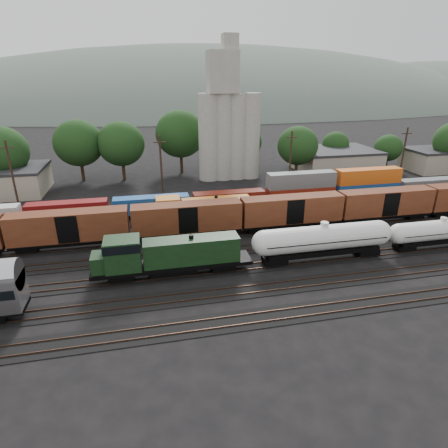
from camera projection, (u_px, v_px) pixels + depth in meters
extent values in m
plane|color=black|center=(264.00, 247.00, 50.25)|extent=(600.00, 600.00, 0.00)
cube|color=black|center=(311.00, 311.00, 36.64)|extent=(180.00, 3.20, 0.08)
cube|color=#382319|center=(315.00, 315.00, 35.96)|extent=(180.00, 0.08, 0.16)
cube|color=#382319|center=(308.00, 306.00, 37.26)|extent=(180.00, 0.08, 0.16)
cube|color=black|center=(292.00, 285.00, 41.17)|extent=(180.00, 3.20, 0.08)
cube|color=#382319|center=(295.00, 288.00, 40.49)|extent=(180.00, 0.08, 0.16)
cube|color=#382319|center=(290.00, 281.00, 41.79)|extent=(180.00, 0.08, 0.16)
cube|color=black|center=(277.00, 264.00, 45.71)|extent=(180.00, 3.20, 0.08)
cube|color=#382319|center=(279.00, 266.00, 45.02)|extent=(180.00, 0.08, 0.16)
cube|color=#382319|center=(275.00, 261.00, 46.33)|extent=(180.00, 0.08, 0.16)
cube|color=black|center=(264.00, 247.00, 50.24)|extent=(180.00, 3.20, 0.08)
cube|color=#382319|center=(266.00, 249.00, 49.56)|extent=(180.00, 0.08, 0.16)
cube|color=#382319|center=(262.00, 244.00, 50.86)|extent=(180.00, 0.08, 0.16)
cube|color=black|center=(254.00, 233.00, 54.77)|extent=(180.00, 3.20, 0.08)
cube|color=#382319|center=(255.00, 234.00, 54.09)|extent=(180.00, 0.08, 0.16)
cube|color=#382319|center=(252.00, 230.00, 55.39)|extent=(180.00, 0.08, 0.16)
cube|color=black|center=(245.00, 220.00, 59.31)|extent=(180.00, 3.20, 0.08)
cube|color=#382319|center=(246.00, 222.00, 58.63)|extent=(180.00, 0.08, 0.16)
cube|color=#382319|center=(243.00, 218.00, 59.93)|extent=(180.00, 0.08, 0.16)
cube|color=black|center=(237.00, 210.00, 63.84)|extent=(180.00, 3.20, 0.08)
cube|color=#382319|center=(238.00, 211.00, 63.16)|extent=(180.00, 0.08, 0.16)
cube|color=#382319|center=(236.00, 208.00, 64.46)|extent=(180.00, 0.08, 0.16)
cube|color=black|center=(173.00, 265.00, 42.74)|extent=(18.07, 3.08, 0.43)
cube|color=black|center=(173.00, 268.00, 42.92)|extent=(5.31, 2.34, 0.85)
cube|color=black|center=(192.00, 250.00, 42.55)|extent=(10.84, 2.55, 2.87)
cube|color=black|center=(123.00, 254.00, 40.94)|extent=(3.83, 3.08, 3.51)
cube|color=black|center=(122.00, 244.00, 40.52)|extent=(3.93, 3.19, 0.96)
cube|color=black|center=(100.00, 262.00, 40.74)|extent=(1.70, 2.55, 1.91)
cylinder|color=black|center=(191.00, 237.00, 41.96)|extent=(0.53, 0.53, 0.53)
cube|color=black|center=(122.00, 275.00, 41.86)|extent=(2.76, 2.13, 0.74)
cube|color=black|center=(223.00, 265.00, 44.13)|extent=(2.76, 2.13, 0.74)
cylinder|color=silver|center=(323.00, 238.00, 45.74)|extent=(15.04, 3.10, 3.10)
sphere|color=silver|center=(265.00, 243.00, 44.26)|extent=(3.10, 3.10, 3.10)
sphere|color=silver|center=(378.00, 232.00, 47.22)|extent=(3.10, 3.10, 3.10)
cylinder|color=silver|center=(325.00, 224.00, 45.08)|extent=(0.96, 0.96, 0.53)
cube|color=black|center=(323.00, 238.00, 45.74)|extent=(15.38, 3.25, 0.09)
cube|color=black|center=(322.00, 250.00, 46.37)|extent=(14.53, 2.35, 0.53)
cube|color=black|center=(274.00, 260.00, 45.40)|extent=(2.78, 2.14, 0.75)
cube|color=black|center=(366.00, 250.00, 47.83)|extent=(2.78, 2.14, 0.75)
cylinder|color=silver|center=(441.00, 230.00, 49.23)|extent=(12.66, 2.61, 2.61)
sphere|color=silver|center=(399.00, 234.00, 47.99)|extent=(2.61, 2.61, 2.61)
cylinder|color=silver|center=(444.00, 219.00, 48.68)|extent=(0.81, 0.81, 0.45)
cube|color=black|center=(441.00, 230.00, 49.23)|extent=(12.94, 2.73, 0.07)
cube|color=black|center=(439.00, 240.00, 49.77)|extent=(12.23, 1.98, 0.45)
cube|color=black|center=(404.00, 247.00, 48.95)|extent=(2.34, 1.80, 0.63)
cube|color=black|center=(203.00, 216.00, 57.54)|extent=(17.46, 2.81, 0.39)
cube|color=black|center=(203.00, 219.00, 57.70)|extent=(4.85, 2.13, 0.78)
cube|color=#C56811|center=(216.00, 206.00, 57.39)|extent=(10.48, 2.33, 2.62)
cube|color=#C56811|center=(168.00, 208.00, 55.83)|extent=(3.49, 2.81, 3.20)
cube|color=black|center=(168.00, 201.00, 55.45)|extent=(3.59, 2.91, 0.87)
cube|color=#C56811|center=(152.00, 214.00, 55.62)|extent=(1.55, 2.33, 1.75)
cylinder|color=black|center=(216.00, 197.00, 56.84)|extent=(0.48, 0.48, 0.48)
cube|color=black|center=(167.00, 223.00, 56.67)|extent=(2.52, 1.94, 0.68)
cube|color=black|center=(238.00, 217.00, 58.87)|extent=(2.52, 1.94, 0.68)
cube|color=black|center=(72.00, 240.00, 49.40)|extent=(15.00, 2.60, 0.40)
cube|color=#5A2815|center=(69.00, 226.00, 48.62)|extent=(15.00, 2.90, 3.80)
cube|color=black|center=(188.00, 231.00, 52.43)|extent=(15.00, 2.60, 0.40)
cube|color=#5A2815|center=(187.00, 217.00, 51.65)|extent=(15.00, 2.90, 3.80)
cube|color=black|center=(291.00, 222.00, 55.47)|extent=(15.00, 2.60, 0.40)
cube|color=#5A2815|center=(292.00, 209.00, 54.68)|extent=(15.00, 2.90, 3.80)
cube|color=black|center=(383.00, 214.00, 58.50)|extent=(15.00, 2.60, 0.40)
cube|color=#5A2815|center=(386.00, 202.00, 57.72)|extent=(15.00, 2.90, 3.80)
cube|color=black|center=(237.00, 207.00, 63.67)|extent=(160.00, 2.60, 0.60)
cube|color=maroon|center=(68.00, 210.00, 57.75)|extent=(12.00, 2.40, 2.60)
cube|color=#154790|center=(152.00, 204.00, 60.27)|extent=(12.00, 2.40, 2.60)
cube|color=maroon|center=(229.00, 199.00, 62.79)|extent=(12.00, 2.40, 2.60)
cube|color=maroon|center=(300.00, 194.00, 65.31)|extent=(12.00, 2.40, 2.60)
cube|color=#5D6062|center=(301.00, 180.00, 64.35)|extent=(12.00, 2.40, 2.60)
cube|color=#14468F|center=(366.00, 190.00, 67.84)|extent=(12.00, 2.40, 2.60)
cube|color=#CD5815|center=(368.00, 176.00, 66.87)|extent=(12.00, 2.40, 2.60)
cube|color=#5C5F62|center=(428.00, 186.00, 70.36)|extent=(12.00, 2.40, 2.60)
cylinder|color=#A3A095|center=(209.00, 138.00, 79.34)|extent=(4.40, 4.40, 18.00)
cylinder|color=#A3A095|center=(223.00, 138.00, 79.93)|extent=(4.40, 4.40, 18.00)
cylinder|color=#A3A095|center=(236.00, 137.00, 80.52)|extent=(4.40, 4.40, 18.00)
cylinder|color=#A3A095|center=(250.00, 137.00, 81.11)|extent=(4.40, 4.40, 18.00)
cube|color=#A3A095|center=(223.00, 72.00, 75.08)|extent=(6.00, 5.00, 8.00)
cube|color=#A3A095|center=(230.00, 45.00, 73.52)|extent=(3.00, 3.00, 4.00)
cube|color=#9E937F|center=(335.00, 161.00, 89.76)|extent=(18.00, 14.00, 4.60)
cube|color=#232326|center=(336.00, 150.00, 88.81)|extent=(18.36, 14.28, 0.50)
cube|color=#9E937F|center=(440.00, 160.00, 90.15)|extent=(16.00, 10.00, 4.60)
cube|color=#232326|center=(442.00, 150.00, 89.20)|extent=(16.32, 10.20, 0.50)
cylinder|color=black|center=(9.00, 182.00, 73.73)|extent=(0.70, 0.70, 3.63)
ellipsoid|color=#1A3A15|center=(2.00, 151.00, 71.46)|extent=(9.86, 9.86, 9.34)
cylinder|color=black|center=(83.00, 172.00, 80.74)|extent=(0.70, 0.70, 3.76)
ellipsoid|color=#1A3A15|center=(79.00, 143.00, 78.39)|extent=(10.19, 10.19, 9.66)
cylinder|color=black|center=(124.00, 172.00, 81.35)|extent=(0.70, 0.70, 3.63)
ellipsoid|color=#1A3A15|center=(121.00, 144.00, 79.07)|extent=(9.86, 9.86, 9.34)
cylinder|color=black|center=(182.00, 164.00, 87.50)|extent=(0.70, 0.70, 4.12)
ellipsoid|color=#1A3A15|center=(180.00, 134.00, 84.92)|extent=(11.18, 11.18, 10.59)
cylinder|color=black|center=(243.00, 165.00, 89.07)|extent=(0.70, 0.70, 3.14)
ellipsoid|color=#1A3A15|center=(243.00, 142.00, 87.10)|extent=(8.52, 8.52, 8.08)
cylinder|color=black|center=(296.00, 170.00, 83.70)|extent=(0.70, 0.70, 3.25)
ellipsoid|color=#1A3A15|center=(298.00, 146.00, 81.66)|extent=(8.83, 8.83, 8.36)
cylinder|color=black|center=(334.00, 160.00, 94.92)|extent=(0.70, 0.70, 2.43)
ellipsoid|color=#1A3A15|center=(335.00, 144.00, 93.40)|extent=(6.60, 6.60, 6.25)
cylinder|color=black|center=(386.00, 165.00, 90.52)|extent=(0.70, 0.70, 2.42)
ellipsoid|color=#1A3A15|center=(388.00, 148.00, 89.01)|extent=(6.57, 6.57, 6.23)
cylinder|color=black|center=(13.00, 177.00, 60.87)|extent=(0.36, 0.36, 12.00)
cube|color=black|center=(6.00, 148.00, 59.08)|extent=(2.20, 0.18, 0.18)
cylinder|color=black|center=(161.00, 170.00, 65.60)|extent=(0.36, 0.36, 12.00)
cube|color=black|center=(160.00, 142.00, 63.81)|extent=(2.20, 0.18, 0.18)
cylinder|color=black|center=(290.00, 163.00, 70.33)|extent=(0.36, 0.36, 12.00)
cube|color=black|center=(292.00, 138.00, 68.54)|extent=(2.20, 0.18, 0.18)
cylinder|color=black|center=(403.00, 158.00, 75.05)|extent=(0.36, 0.36, 12.00)
cube|color=black|center=(407.00, 133.00, 73.26)|extent=(2.20, 0.18, 0.18)
ellipsoid|color=#59665B|center=(211.00, 133.00, 302.36)|extent=(520.00, 286.00, 130.00)
ellipsoid|color=#59665B|center=(446.00, 120.00, 343.73)|extent=(400.00, 220.00, 100.00)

